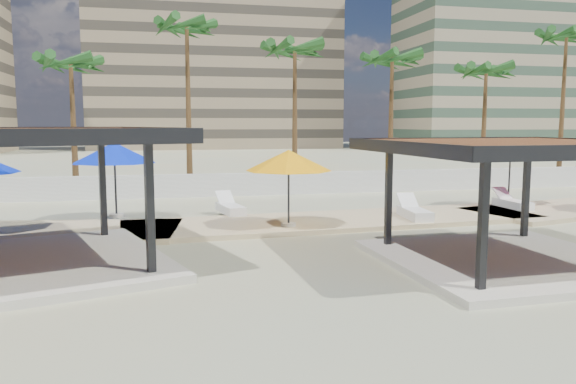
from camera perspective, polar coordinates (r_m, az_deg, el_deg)
The scene contains 19 objects.
ground at distance 14.47m, azimuth 6.04°, elevation -8.20°, with size 200.00×200.00×0.00m, color tan.
promenade at distance 22.19m, azimuth 4.59°, elevation -2.72°, with size 44.45×7.97×0.24m.
boundary_wall at distance 29.74m, azimuth -3.87°, elevation 0.79°, with size 56.00×0.30×1.20m, color silver.
building_mid at distance 92.22m, azimuth -7.51°, elevation 13.39°, with size 38.00×16.00×30.40m.
building_east at distance 96.00m, azimuth 21.35°, elevation 14.53°, with size 32.00×15.00×36.40m.
pavilion_central at distance 16.05m, azimuth 21.56°, elevation 0.10°, with size 6.83×6.83×3.34m.
pavilion_west at distance 15.89m, azimuth -25.70°, elevation 0.56°, with size 9.07×9.07×3.68m.
umbrella_b at distance 19.54m, azimuth 0.06°, elevation 3.20°, with size 3.78×3.78×2.70m.
umbrella_c at distance 27.07m, azimuth 21.67°, elevation 3.86°, with size 3.68×3.68×2.76m.
umbrella_f at distance 22.52m, azimuth -17.24°, elevation 3.81°, with size 4.08×4.08×2.90m.
lounger_a at distance 22.88m, azimuth -5.88°, elevation -1.64°, with size 1.07×2.23×0.81m.
lounger_b at distance 22.10m, azimuth 12.70°, elevation -2.06°, with size 0.92×2.30×0.85m.
lounger_c at distance 26.09m, azimuth 21.81°, elevation -1.06°, with size 0.75×2.12×0.80m.
palm_c at distance 31.77m, azimuth -21.20°, elevation 11.67°, with size 3.00×3.00×7.73m.
palm_d at distance 32.53m, azimuth -10.24°, elevation 15.55°, with size 3.00×3.00×9.91m.
palm_e at distance 32.74m, azimuth 0.70°, elevation 13.77°, with size 3.00×3.00×8.81m.
palm_f at distance 34.75m, azimuth 10.53°, elevation 12.63°, with size 3.00×3.00×8.41m.
palm_g at distance 37.11m, azimuth 19.48°, elevation 11.12°, with size 3.00×3.00×7.82m.
palm_h at distance 41.28m, azimuth 26.42°, elevation 13.48°, with size 3.00×3.00×10.21m.
Camera 1 is at (-4.52, -13.22, 3.76)m, focal length 35.00 mm.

